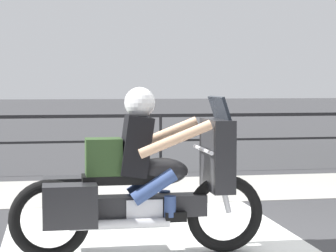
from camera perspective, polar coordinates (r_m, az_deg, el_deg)
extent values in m
plane|color=#38383A|center=(6.85, 6.70, -10.01)|extent=(120.00, 120.00, 0.00)
cube|color=#A8A59E|center=(10.09, 1.10, -5.49)|extent=(44.00, 2.40, 0.01)
cube|color=silver|center=(6.46, -0.70, -10.80)|extent=(3.07, 6.00, 0.01)
cube|color=black|center=(11.80, -0.65, 0.91)|extent=(36.00, 0.04, 0.06)
cube|color=black|center=(11.83, -0.65, -1.27)|extent=(36.00, 0.03, 0.04)
cylinder|color=black|center=(11.84, -0.65, -1.53)|extent=(0.05, 0.05, 1.07)
torus|color=black|center=(6.37, 4.98, -7.60)|extent=(0.75, 0.11, 0.75)
torus|color=black|center=(6.16, -10.27, -8.04)|extent=(0.75, 0.11, 0.75)
cube|color=#232326|center=(6.19, -2.51, -6.98)|extent=(1.26, 0.22, 0.20)
cube|color=silver|center=(6.21, -2.20, -7.43)|extent=(0.34, 0.26, 0.26)
ellipsoid|color=#232326|center=(6.17, -0.68, -3.98)|extent=(0.53, 0.30, 0.26)
cube|color=black|center=(6.13, -4.06, -4.60)|extent=(0.73, 0.28, 0.08)
cube|color=#232326|center=(6.26, 4.30, -2.49)|extent=(0.20, 0.64, 0.68)
cube|color=#1E232B|center=(6.24, 4.50, 1.53)|extent=(0.10, 0.54, 0.24)
cylinder|color=silver|center=(6.23, 3.06, -2.06)|extent=(0.04, 0.70, 0.04)
cylinder|color=silver|center=(6.04, -4.20, -8.52)|extent=(0.91, 0.09, 0.09)
cube|color=#232326|center=(5.89, -8.53, -6.88)|extent=(0.48, 0.28, 0.38)
cube|color=#232326|center=(6.37, -8.65, -6.09)|extent=(0.48, 0.28, 0.38)
cylinder|color=silver|center=(6.31, 4.73, -5.06)|extent=(0.19, 0.06, 0.57)
cube|color=black|center=(6.11, -2.84, -1.72)|extent=(0.32, 0.36, 0.58)
sphere|color=tan|center=(6.09, -2.48, 1.86)|extent=(0.23, 0.23, 0.23)
sphere|color=silver|center=(6.09, -2.48, 2.05)|extent=(0.29, 0.29, 0.29)
cylinder|color=#33477A|center=(6.03, -1.22, -5.32)|extent=(0.44, 0.13, 0.34)
cylinder|color=#33477A|center=(6.08, 0.18, -7.01)|extent=(0.11, 0.11, 0.19)
cube|color=black|center=(6.11, 0.65, -7.89)|extent=(0.20, 0.10, 0.09)
cylinder|color=#33477A|center=(6.32, -1.64, -4.89)|extent=(0.44, 0.13, 0.34)
cylinder|color=#33477A|center=(6.37, -0.30, -6.52)|extent=(0.11, 0.11, 0.19)
cube|color=black|center=(6.40, 0.15, -7.35)|extent=(0.20, 0.10, 0.09)
cylinder|color=tan|center=(5.86, 0.66, -1.16)|extent=(0.68, 0.09, 0.34)
cylinder|color=tan|center=(6.44, -0.34, -0.71)|extent=(0.68, 0.09, 0.34)
cube|color=#2D4723|center=(6.09, -5.64, -2.72)|extent=(0.33, 0.27, 0.35)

